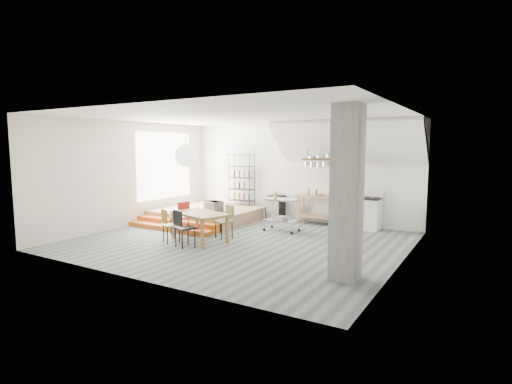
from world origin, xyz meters
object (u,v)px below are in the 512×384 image
Objects in this scene: mini_fridge at (276,207)px; rolling_cart at (282,210)px; stove at (370,214)px; dining_table at (199,216)px.

rolling_cart is at bearing -57.10° from mini_fridge.
mini_fridge is at bearing 179.20° from stove.
dining_table is at bearing -94.29° from mini_fridge.
dining_table is (-3.42, -3.66, 0.18)m from stove.
dining_table is at bearing -133.05° from stove.
stove is 0.67× the size of dining_table.
rolling_cart reaches higher than dining_table.
stove reaches higher than rolling_cart.
stove is 5.01m from dining_table.
stove is at bearing 36.93° from rolling_cart.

